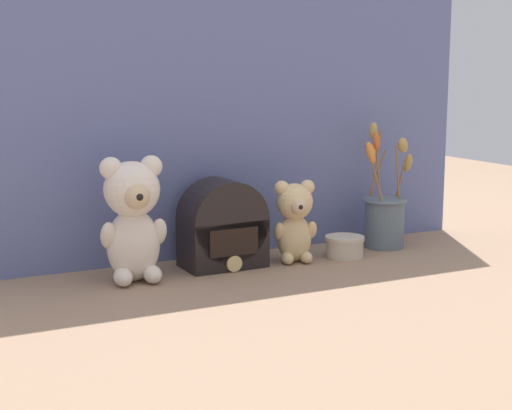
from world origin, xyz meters
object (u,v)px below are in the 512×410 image
Objects in this scene: teddy_bear_medium at (295,220)px; vintage_radio at (223,228)px; teddy_bear_large at (133,217)px; decorative_tin_tall at (345,247)px; flower_vase at (384,215)px.

teddy_bear_medium is 0.95× the size of vintage_radio.
teddy_bear_large is at bearing 179.64° from teddy_bear_medium.
teddy_bear_medium is at bearing -10.85° from vintage_radio.
teddy_bear_medium reaches higher than decorative_tin_tall.
vintage_radio is (0.23, 0.03, -0.05)m from teddy_bear_large.
teddy_bear_large reaches higher than teddy_bear_medium.
teddy_bear_large reaches higher than vintage_radio.
teddy_bear_large is 0.85× the size of flower_vase.
teddy_bear_large is 1.39× the size of teddy_bear_medium.
teddy_bear_medium is 0.16m from decorative_tin_tall.
teddy_bear_large is 0.56m from decorative_tin_tall.
vintage_radio is (-0.47, 0.00, 0.01)m from flower_vase.
decorative_tin_tall is (0.31, -0.05, -0.07)m from vintage_radio.
teddy_bear_large is 0.41m from teddy_bear_medium.
decorative_tin_tall is (-0.16, -0.05, -0.06)m from flower_vase.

